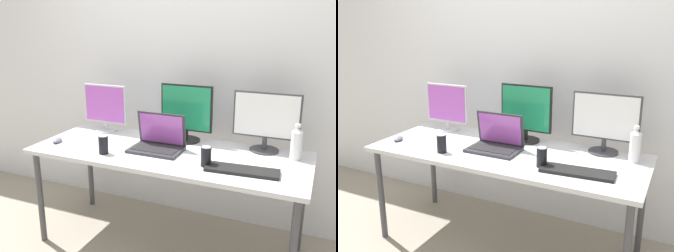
% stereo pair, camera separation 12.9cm
% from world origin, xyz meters
% --- Properties ---
extents(ground_plane, '(16.00, 16.00, 0.00)m').
position_xyz_m(ground_plane, '(0.00, 0.00, 0.00)').
color(ground_plane, gray).
extents(wall_back, '(7.00, 0.08, 2.60)m').
position_xyz_m(wall_back, '(0.00, 0.59, 1.30)').
color(wall_back, silver).
rests_on(wall_back, ground).
extents(work_desk, '(1.90, 0.75, 0.74)m').
position_xyz_m(work_desk, '(0.00, 0.00, 0.68)').
color(work_desk, '#424247').
rests_on(work_desk, ground).
extents(monitor_left, '(0.37, 0.18, 0.38)m').
position_xyz_m(monitor_left, '(-0.66, 0.25, 0.94)').
color(monitor_left, silver).
rests_on(monitor_left, work_desk).
extents(monitor_center, '(0.39, 0.21, 0.42)m').
position_xyz_m(monitor_center, '(0.03, 0.26, 0.96)').
color(monitor_center, black).
rests_on(monitor_center, work_desk).
extents(monitor_right, '(0.45, 0.20, 0.41)m').
position_xyz_m(monitor_right, '(0.61, 0.27, 0.96)').
color(monitor_right, '#38383D').
rests_on(monitor_right, work_desk).
extents(laptop_silver, '(0.36, 0.24, 0.25)m').
position_xyz_m(laptop_silver, '(-0.08, -0.00, 0.80)').
color(laptop_silver, '#2D2D33').
rests_on(laptop_silver, work_desk).
extents(keyboard_main, '(0.45, 0.17, 0.02)m').
position_xyz_m(keyboard_main, '(0.55, -0.16, 0.75)').
color(keyboard_main, black).
rests_on(keyboard_main, work_desk).
extents(mouse_by_keyboard, '(0.08, 0.11, 0.03)m').
position_xyz_m(mouse_by_keyboard, '(-0.83, -0.15, 0.76)').
color(mouse_by_keyboard, slate).
rests_on(mouse_by_keyboard, work_desk).
extents(water_bottle, '(0.07, 0.07, 0.24)m').
position_xyz_m(water_bottle, '(0.82, 0.18, 0.85)').
color(water_bottle, silver).
rests_on(water_bottle, work_desk).
extents(soda_can_near_keyboard, '(0.07, 0.07, 0.13)m').
position_xyz_m(soda_can_near_keyboard, '(-0.38, -0.22, 0.80)').
color(soda_can_near_keyboard, black).
rests_on(soda_can_near_keyboard, work_desk).
extents(soda_can_by_laptop, '(0.07, 0.07, 0.13)m').
position_xyz_m(soda_can_by_laptop, '(0.32, -0.16, 0.80)').
color(soda_can_by_laptop, black).
rests_on(soda_can_by_laptop, work_desk).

